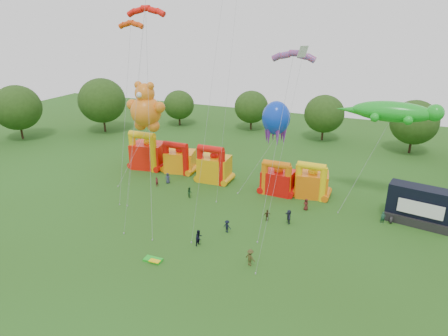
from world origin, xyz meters
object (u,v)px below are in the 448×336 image
at_px(bouncy_castle_0, 147,153).
at_px(spectator_0, 168,178).
at_px(stage_trailer, 420,206).
at_px(spectator_4, 267,215).
at_px(octopus_kite, 264,149).
at_px(gecko_kite, 371,153).
at_px(teddy_bear_kite, 140,132).
at_px(bouncy_castle_2, 214,167).

distance_m(bouncy_castle_0, spectator_0, 8.49).
distance_m(stage_trailer, spectator_4, 19.14).
bearing_deg(octopus_kite, bouncy_castle_0, 178.07).
bearing_deg(spectator_0, gecko_kite, -15.23).
height_order(stage_trailer, octopus_kite, octopus_kite).
distance_m(teddy_bear_kite, spectator_4, 23.84).
relative_size(bouncy_castle_0, octopus_kite, 0.51).
bearing_deg(bouncy_castle_2, gecko_kite, -0.87).
bearing_deg(bouncy_castle_0, stage_trailer, -4.68).
distance_m(bouncy_castle_0, octopus_kite, 21.43).
relative_size(octopus_kite, spectator_4, 8.48).
bearing_deg(teddy_bear_kite, spectator_0, 13.01).
bearing_deg(teddy_bear_kite, gecko_kite, 7.49).
xyz_separation_m(bouncy_castle_2, spectator_4, (11.88, -9.48, -1.58)).
distance_m(bouncy_castle_0, spectator_4, 27.12).
relative_size(stage_trailer, gecko_kite, 0.55).
distance_m(teddy_bear_kite, gecko_kite, 33.53).
bearing_deg(gecko_kite, spectator_0, -173.28).
xyz_separation_m(bouncy_castle_2, stage_trailer, (29.63, -2.49, 0.02)).
bearing_deg(stage_trailer, teddy_bear_kite, -176.81).
bearing_deg(stage_trailer, gecko_kite, 162.11).
relative_size(teddy_bear_kite, gecko_kite, 1.08).
relative_size(stage_trailer, octopus_kite, 0.60).
xyz_separation_m(octopus_kite, spectator_4, (3.86, -9.77, -5.51)).
bearing_deg(spectator_4, gecko_kite, -174.11).
relative_size(bouncy_castle_2, octopus_kite, 0.46).
bearing_deg(octopus_kite, gecko_kite, -2.43).
xyz_separation_m(bouncy_castle_0, bouncy_castle_2, (13.07, -1.00, -0.19)).
bearing_deg(bouncy_castle_0, octopus_kite, -1.93).
distance_m(gecko_kite, spectator_4, 16.00).
distance_m(bouncy_castle_2, spectator_4, 15.28).
distance_m(bouncy_castle_2, gecko_kite, 23.62).
distance_m(stage_trailer, octopus_kite, 22.13).
bearing_deg(gecko_kite, spectator_4, -140.53).
height_order(bouncy_castle_0, stage_trailer, bouncy_castle_0).
relative_size(bouncy_castle_2, teddy_bear_kite, 0.39).
bearing_deg(bouncy_castle_2, stage_trailer, -4.81).
xyz_separation_m(stage_trailer, teddy_bear_kite, (-39.90, -2.22, 5.83)).
relative_size(bouncy_castle_0, spectator_4, 4.29).
xyz_separation_m(teddy_bear_kite, gecko_kite, (33.25, 4.37, -0.39)).
distance_m(spectator_0, spectator_4, 19.02).
height_order(bouncy_castle_0, octopus_kite, octopus_kite).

